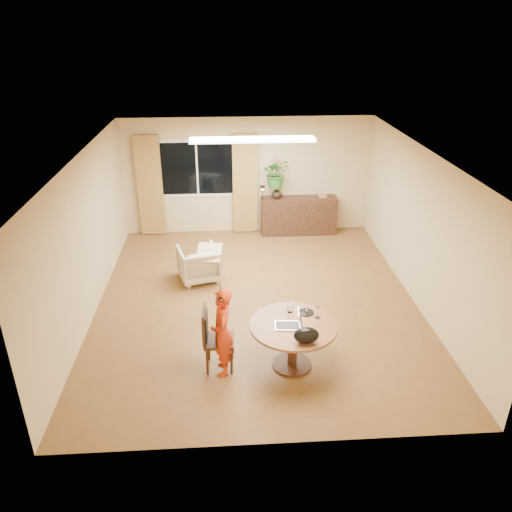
{
  "coord_description": "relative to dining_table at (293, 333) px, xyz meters",
  "views": [
    {
      "loc": [
        -0.51,
        -7.53,
        4.49
      ],
      "look_at": [
        -0.03,
        -0.2,
        0.97
      ],
      "focal_mm": 35.0,
      "sensor_mm": 36.0,
      "label": 1
    }
  ],
  "objects": [
    {
      "name": "handbag",
      "position": [
        0.11,
        -0.43,
        0.26
      ],
      "size": [
        0.34,
        0.21,
        0.22
      ],
      "primitive_type": null,
      "rotation": [
        0.0,
        0.0,
        0.03
      ],
      "color": "black",
      "rests_on": "dining_table"
    },
    {
      "name": "window",
      "position": [
        -1.48,
        5.05,
        0.96
      ],
      "size": [
        1.7,
        0.03,
        1.3
      ],
      "color": "white",
      "rests_on": "wall_back"
    },
    {
      "name": "dining_table",
      "position": [
        0.0,
        0.0,
        0.0
      ],
      "size": [
        1.22,
        1.22,
        0.69
      ],
      "color": "brown",
      "rests_on": "floor"
    },
    {
      "name": "wall_right",
      "position": [
        2.37,
        1.82,
        0.76
      ],
      "size": [
        0.0,
        6.5,
        6.5
      ],
      "primitive_type": "plane",
      "rotation": [
        1.57,
        0.0,
        -1.57
      ],
      "color": "#D2BE88",
      "rests_on": "floor"
    },
    {
      "name": "armchair",
      "position": [
        -1.42,
        2.71,
        -0.22
      ],
      "size": [
        0.87,
        0.88,
        0.66
      ],
      "primitive_type": "imported",
      "rotation": [
        0.0,
        0.0,
        3.42
      ],
      "color": "beige",
      "rests_on": "floor"
    },
    {
      "name": "laptop",
      "position": [
        -0.09,
        -0.04,
        0.27
      ],
      "size": [
        0.4,
        0.29,
        0.25
      ],
      "primitive_type": null,
      "rotation": [
        0.0,
        0.0,
        -0.09
      ],
      "color": "#B7B7BC",
      "rests_on": "dining_table"
    },
    {
      "name": "child",
      "position": [
        -0.98,
        -0.06,
        0.11
      ],
      "size": [
        0.48,
        0.33,
        1.3
      ],
      "primitive_type": "imported",
      "rotation": [
        0.0,
        0.0,
        -1.54
      ],
      "color": "red",
      "rests_on": "floor"
    },
    {
      "name": "pot_lid",
      "position": [
        0.22,
        0.28,
        0.16
      ],
      "size": [
        0.26,
        0.26,
        0.03
      ],
      "primitive_type": null,
      "rotation": [
        0.0,
        0.0,
        0.27
      ],
      "color": "white",
      "rests_on": "dining_table"
    },
    {
      "name": "ceiling_panel",
      "position": [
        -0.38,
        3.02,
        2.02
      ],
      "size": [
        2.2,
        0.35,
        0.05
      ],
      "primitive_type": "cube",
      "color": "white",
      "rests_on": "ceiling"
    },
    {
      "name": "wine_glass",
      "position": [
        0.36,
        0.15,
        0.25
      ],
      "size": [
        0.08,
        0.08,
        0.2
      ],
      "primitive_type": null,
      "rotation": [
        0.0,
        0.0,
        -0.1
      ],
      "color": "white",
      "rests_on": "dining_table"
    },
    {
      "name": "bouquet",
      "position": [
        0.25,
        4.83,
        0.88
      ],
      "size": [
        0.6,
        0.52,
        0.66
      ],
      "primitive_type": "imported",
      "rotation": [
        0.0,
        0.0,
        -0.02
      ],
      "color": "#306224",
      "rests_on": "vase"
    },
    {
      "name": "ceiling",
      "position": [
        -0.38,
        1.82,
        2.06
      ],
      "size": [
        6.5,
        6.5,
        0.0
      ],
      "primitive_type": "plane",
      "rotation": [
        3.14,
        0.0,
        0.0
      ],
      "color": "white",
      "rests_on": "wall_back"
    },
    {
      "name": "tumbler",
      "position": [
        -0.0,
        0.33,
        0.21
      ],
      "size": [
        0.09,
        0.09,
        0.12
      ],
      "primitive_type": null,
      "rotation": [
        0.0,
        0.0,
        -0.1
      ],
      "color": "white",
      "rests_on": "dining_table"
    },
    {
      "name": "curtain_left",
      "position": [
        -2.53,
        4.97,
        0.6
      ],
      "size": [
        0.55,
        0.08,
        2.25
      ],
      "primitive_type": "cube",
      "color": "olive",
      "rests_on": "wall_back"
    },
    {
      "name": "curtain_right",
      "position": [
        -0.43,
        4.97,
        0.6
      ],
      "size": [
        0.55,
        0.08,
        2.25
      ],
      "primitive_type": "cube",
      "color": "olive",
      "rests_on": "wall_back"
    },
    {
      "name": "sideboard",
      "position": [
        0.77,
        4.83,
        -0.12
      ],
      "size": [
        1.7,
        0.42,
        0.85
      ],
      "primitive_type": "cube",
      "color": "black",
      "rests_on": "floor"
    },
    {
      "name": "wall_left",
      "position": [
        -3.13,
        1.82,
        0.76
      ],
      "size": [
        0.0,
        6.5,
        6.5
      ],
      "primitive_type": "plane",
      "rotation": [
        1.57,
        0.0,
        1.57
      ],
      "color": "#D2BE88",
      "rests_on": "floor"
    },
    {
      "name": "floor",
      "position": [
        -0.38,
        1.82,
        -0.54
      ],
      "size": [
        6.5,
        6.5,
        0.0
      ],
      "primitive_type": "plane",
      "color": "brown",
      "rests_on": "ground"
    },
    {
      "name": "vase",
      "position": [
        0.27,
        4.83,
        0.43
      ],
      "size": [
        0.24,
        0.24,
        0.25
      ],
      "primitive_type": "imported",
      "rotation": [
        0.0,
        0.0,
        0.01
      ],
      "color": "black",
      "rests_on": "sideboard"
    },
    {
      "name": "book_stack",
      "position": [
        1.3,
        4.83,
        0.34
      ],
      "size": [
        0.2,
        0.16,
        0.08
      ],
      "primitive_type": null,
      "rotation": [
        0.0,
        0.0,
        -0.13
      ],
      "color": "#94654B",
      "rests_on": "sideboard"
    },
    {
      "name": "desk_lamp",
      "position": [
        -0.06,
        4.78,
        0.47
      ],
      "size": [
        0.17,
        0.17,
        0.33
      ],
      "primitive_type": null,
      "rotation": [
        0.0,
        0.0,
        0.34
      ],
      "color": "black",
      "rests_on": "sideboard"
    },
    {
      "name": "dining_chair",
      "position": [
        -1.02,
        0.04,
        -0.07
      ],
      "size": [
        0.47,
        0.43,
        0.94
      ],
      "primitive_type": null,
      "rotation": [
        0.0,
        0.0,
        -0.04
      ],
      "color": "black",
      "rests_on": "floor"
    },
    {
      "name": "throw",
      "position": [
        -1.21,
        2.62,
        0.13
      ],
      "size": [
        0.51,
        0.6,
        0.03
      ],
      "primitive_type": null,
      "rotation": [
        0.0,
        0.0,
        -0.12
      ],
      "color": "beige",
      "rests_on": "armchair"
    },
    {
      "name": "wall_back",
      "position": [
        -0.38,
        5.07,
        0.76
      ],
      "size": [
        5.5,
        0.0,
        5.5
      ],
      "primitive_type": "plane",
      "rotation": [
        1.57,
        0.0,
        0.0
      ],
      "color": "#D2BE88",
      "rests_on": "floor"
    }
  ]
}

